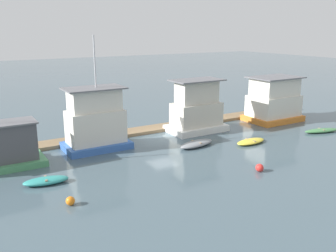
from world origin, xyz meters
The scene contains 11 objects.
ground_plane centered at (0.00, 0.00, 0.00)m, with size 200.00×200.00×0.00m, color #475B66.
dock_walkway centered at (0.00, 2.89, 0.15)m, with size 42.40×2.11×0.30m, color #846B4C.
houseboat_blue centered at (-6.38, 0.23, 2.35)m, with size 5.43×3.45×9.47m.
houseboat_white centered at (4.18, 0.49, 2.17)m, with size 5.68×3.54×5.16m.
houseboat_orange centered at (13.97, -0.35, 2.25)m, with size 5.84×4.16×4.88m.
dinghy_teal centered at (-11.96, -5.27, 0.24)m, with size 3.05×1.56×0.47m.
dinghy_grey centered at (1.29, -3.68, 0.24)m, with size 3.84×2.02×0.47m.
dinghy_yellow centered at (5.93, -5.48, 0.18)m, with size 3.24×1.61×0.35m.
dinghy_green centered at (14.48, -6.37, 0.19)m, with size 3.94×1.92×0.37m.
buoy_red centered at (1.73, -10.88, 0.29)m, with size 0.58×0.58×0.58m, color red.
buoy_orange centered at (-11.48, -9.10, 0.27)m, with size 0.53×0.53×0.53m, color orange.
Camera 1 is at (-16.84, -29.07, 9.99)m, focal length 40.00 mm.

